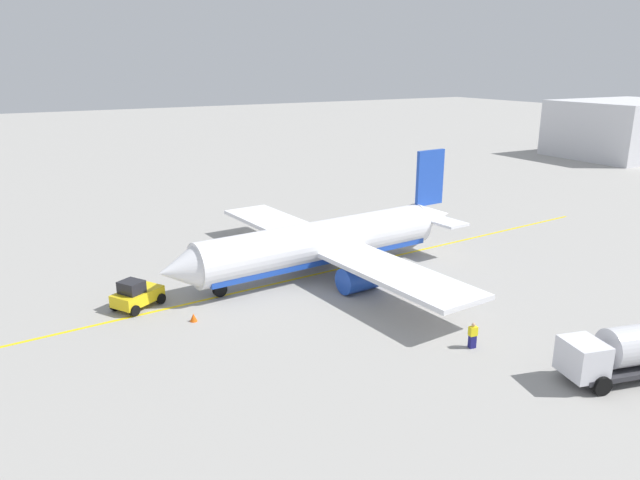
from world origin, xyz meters
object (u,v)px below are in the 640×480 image
(pushback_tug, at_px, (136,295))
(airplane, at_px, (325,243))
(refueling_worker, at_px, (473,336))
(fuel_tanker, at_px, (640,348))
(safety_cone_nose, at_px, (193,317))

(pushback_tug, bearing_deg, airplane, 178.70)
(airplane, height_order, refueling_worker, airplane)
(airplane, relative_size, pushback_tug, 7.77)
(fuel_tanker, xyz_separation_m, pushback_tug, (22.55, -24.65, -0.71))
(refueling_worker, bearing_deg, fuel_tanker, 127.89)
(fuel_tanker, bearing_deg, safety_cone_nose, -45.62)
(airplane, height_order, safety_cone_nose, airplane)
(fuel_tanker, bearing_deg, refueling_worker, -52.11)
(refueling_worker, bearing_deg, safety_cone_nose, -42.43)
(airplane, xyz_separation_m, pushback_tug, (15.94, -0.36, -1.62))
(refueling_worker, bearing_deg, pushback_tug, -45.78)
(airplane, bearing_deg, pushback_tug, -1.30)
(airplane, height_order, fuel_tanker, airplane)
(airplane, distance_m, refueling_worker, 17.04)
(airplane, distance_m, pushback_tug, 16.02)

